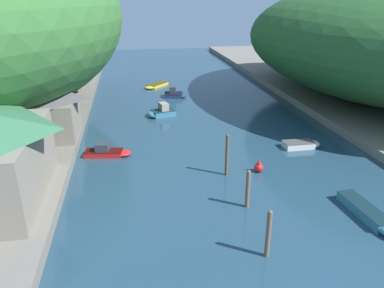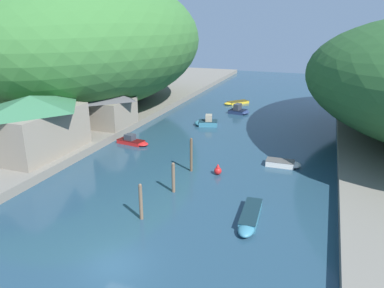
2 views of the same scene
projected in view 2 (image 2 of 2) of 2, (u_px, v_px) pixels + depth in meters
name	position (u px, v px, depth m)	size (l,w,h in m)	color
water_surface	(231.00, 135.00, 50.52)	(130.00, 130.00, 0.00)	#234256
left_bank	(79.00, 116.00, 58.29)	(22.00, 120.00, 0.90)	slate
hillside_left	(88.00, 41.00, 60.33)	(34.02, 47.63, 21.18)	#387033
waterfront_building	(33.00, 124.00, 40.50)	(7.74, 11.21, 6.32)	gray
boathouse_shed	(107.00, 106.00, 51.09)	(6.52, 6.81, 5.30)	gray
boat_mid_channel	(284.00, 164.00, 39.75)	(3.66, 1.60, 0.62)	silver
boat_near_quay	(235.00, 103.00, 68.92)	(4.46, 4.80, 0.45)	gold
boat_moored_right	(249.00, 219.00, 28.80)	(1.58, 5.73, 0.66)	teal
boat_far_right_bank	(206.00, 122.00, 54.87)	(3.74, 2.73, 1.63)	teal
boat_far_upstream	(133.00, 141.00, 46.77)	(4.40, 2.05, 1.22)	red
boat_open_rowboat	(239.00, 111.00, 61.84)	(3.51, 2.69, 1.58)	navy
mooring_post_nearest	(141.00, 201.00, 28.92)	(0.29, 0.29, 3.03)	brown
mooring_post_second	(173.00, 177.00, 33.54)	(0.31, 0.31, 2.86)	brown
mooring_post_middle	(191.00, 155.00, 38.05)	(0.27, 0.27, 3.59)	brown
channel_buoy_near	(218.00, 170.00, 37.65)	(0.77, 0.77, 1.15)	red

